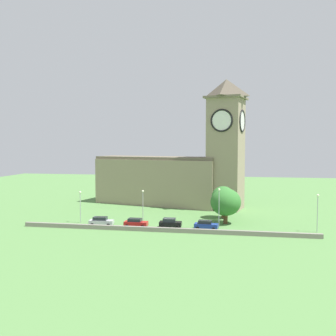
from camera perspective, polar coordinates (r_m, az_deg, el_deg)
The scene contains 13 objects.
ground_plane at distance 90.43m, azimuth 1.87°, elevation -6.64°, with size 200.00×200.00×0.00m, color #517F42.
church at distance 98.83m, azimuth 1.71°, elevation -0.11°, with size 40.69×18.19×31.79m.
quay_barrier at distance 70.72m, azimuth -0.58°, elevation -9.22°, with size 55.22×0.70×0.82m, color gray.
car_silver at distance 77.00m, azimuth -9.97°, elevation -7.84°, with size 4.85×2.34×1.76m.
car_red at distance 75.08m, azimuth -4.85°, elevation -8.13°, with size 4.57×2.17×1.66m.
car_black at distance 74.17m, azimuth 0.33°, elevation -8.20°, with size 4.34×2.31×1.83m.
car_blue at distance 73.16m, azimuth 5.69°, elevation -8.44°, with size 4.54×2.30×1.69m.
streetlamp_west_end at distance 80.14m, azimuth -12.99°, elevation -4.90°, with size 0.44×0.44×6.47m.
streetlamp_west_mid at distance 76.79m, azimuth -3.78°, elevation -5.01°, with size 0.44×0.44×6.88m.
streetlamp_central at distance 73.51m, azimuth 7.64°, elevation -5.07°, with size 0.44×0.44×7.68m.
streetlamp_east_mid at distance 74.79m, azimuth 21.46°, elevation -5.44°, with size 0.44×0.44×7.01m.
tree_by_tower at distance 78.01m, azimuth 8.62°, elevation -5.06°, with size 6.15×6.15×7.19m.
tree_riverside_west at distance 83.58m, azimuth 8.25°, elevation -4.27°, with size 4.97×4.97×6.96m.
Camera 1 is at (13.03, -73.01, 16.22)m, focal length 40.77 mm.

